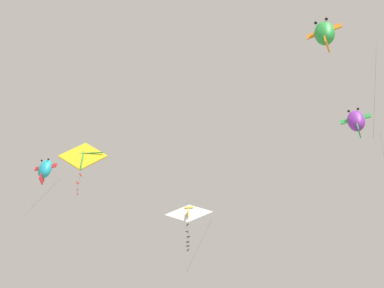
# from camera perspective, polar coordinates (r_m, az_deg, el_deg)

# --- Properties ---
(kite_fish_upper_right) EXTENTS (2.00, 1.55, 8.53)m
(kite_fish_upper_right) POSITION_cam_1_polar(r_m,az_deg,el_deg) (34.35, 13.78, 1.92)
(kite_fish_upper_right) COLOR purple
(kite_delta_far_centre) EXTENTS (1.78, 2.07, 5.37)m
(kite_delta_far_centre) POSITION_cam_1_polar(r_m,az_deg,el_deg) (35.23, -0.29, -5.91)
(kite_delta_far_centre) COLOR white
(kite_fish_low_drifter) EXTENTS (1.72, 1.59, 5.33)m
(kite_fish_low_drifter) POSITION_cam_1_polar(r_m,az_deg,el_deg) (39.10, -12.38, -2.10)
(kite_fish_low_drifter) COLOR #1EB2C6
(kite_diamond_highest) EXTENTS (0.87, 2.23, 3.82)m
(kite_diamond_highest) POSITION_cam_1_polar(r_m,az_deg,el_deg) (30.78, -9.25, -1.03)
(kite_diamond_highest) COLOR yellow
(kite_fish_mid_left) EXTENTS (2.70, 2.38, 9.26)m
(kite_fish_mid_left) POSITION_cam_1_polar(r_m,az_deg,el_deg) (27.78, 11.21, 9.21)
(kite_fish_mid_left) COLOR green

